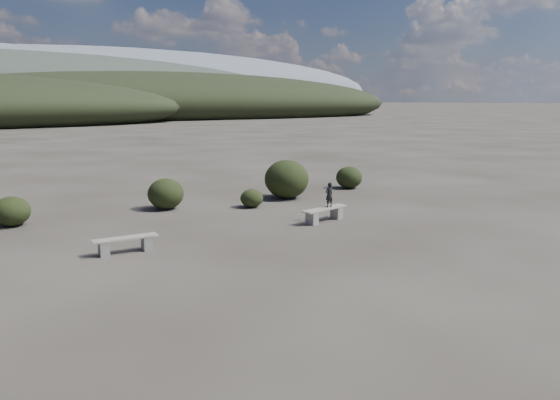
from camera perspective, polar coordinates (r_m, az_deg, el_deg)
ground at (r=13.11m, az=4.86°, el=-7.45°), size 1200.00×1200.00×0.00m
bench_left at (r=15.11m, az=-15.83°, el=-4.38°), size 1.71×0.36×0.43m
bench_right at (r=18.29m, az=4.69°, el=-1.38°), size 1.91×0.82×0.47m
seated_person at (r=18.34m, az=5.16°, el=0.56°), size 0.33×0.24×0.84m
shrub_a at (r=19.58m, az=-26.26°, el=-1.07°), size 1.18×1.18×0.96m
shrub_b at (r=20.72m, az=-11.85°, el=0.64°), size 1.34×1.34×1.15m
shrub_c at (r=20.67m, az=-2.98°, el=0.19°), size 0.87×0.87×0.69m
shrub_d at (r=22.48m, az=0.70°, el=2.20°), size 1.82×1.82×1.59m
shrub_e at (r=25.29m, az=7.23°, el=2.36°), size 1.20×1.20×1.00m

